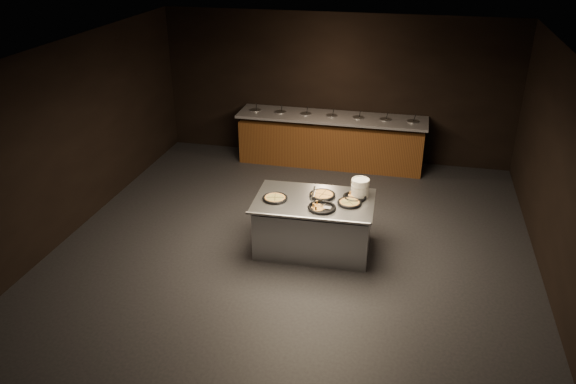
% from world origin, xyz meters
% --- Properties ---
extents(room, '(7.02, 8.02, 2.92)m').
position_xyz_m(room, '(0.00, 0.00, 1.45)').
color(room, black).
rests_on(room, ground).
extents(salad_bar, '(3.70, 0.83, 1.18)m').
position_xyz_m(salad_bar, '(0.00, 3.56, 0.44)').
color(salad_bar, '#5B3315').
rests_on(salad_bar, ground).
extents(serving_counter, '(1.75, 1.16, 0.82)m').
position_xyz_m(serving_counter, '(0.28, 0.27, 0.39)').
color(serving_counter, '#AAADB1').
rests_on(serving_counter, ground).
extents(plate_stack, '(0.26, 0.26, 0.26)m').
position_xyz_m(plate_stack, '(0.90, 0.57, 0.94)').
color(plate_stack, silver).
rests_on(plate_stack, serving_counter).
extents(pan_veggie_whole, '(0.37, 0.37, 0.04)m').
position_xyz_m(pan_veggie_whole, '(-0.28, 0.16, 0.84)').
color(pan_veggie_whole, black).
rests_on(pan_veggie_whole, serving_counter).
extents(pan_cheese_whole, '(0.38, 0.38, 0.04)m').
position_xyz_m(pan_cheese_whole, '(0.37, 0.42, 0.84)').
color(pan_cheese_whole, black).
rests_on(pan_cheese_whole, serving_counter).
extents(pan_cheese_slices_a, '(0.34, 0.34, 0.04)m').
position_xyz_m(pan_cheese_slices_a, '(0.84, 0.46, 0.84)').
color(pan_cheese_slices_a, black).
rests_on(pan_cheese_slices_a, serving_counter).
extents(pan_cheese_slices_b, '(0.40, 0.40, 0.04)m').
position_xyz_m(pan_cheese_slices_b, '(0.43, 0.03, 0.84)').
color(pan_cheese_slices_b, black).
rests_on(pan_cheese_slices_b, serving_counter).
extents(pan_veggie_slices, '(0.35, 0.35, 0.04)m').
position_xyz_m(pan_veggie_slices, '(0.79, 0.26, 0.84)').
color(pan_veggie_slices, black).
rests_on(pan_veggie_slices, serving_counter).
extents(server_left, '(0.11, 0.35, 0.17)m').
position_xyz_m(server_left, '(0.27, 0.31, 0.90)').
color(server_left, '#AAADB1').
rests_on(server_left, serving_counter).
extents(server_right, '(0.29, 0.09, 0.14)m').
position_xyz_m(server_right, '(0.41, 0.04, 0.89)').
color(server_right, '#AAADB1').
rests_on(server_right, serving_counter).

